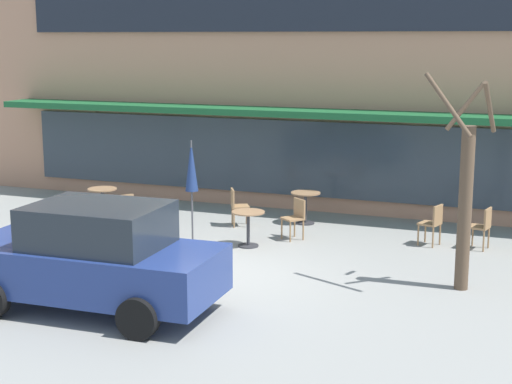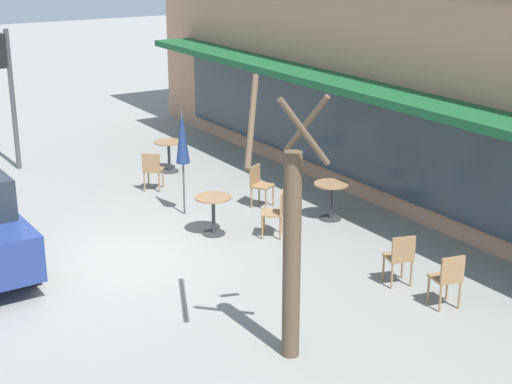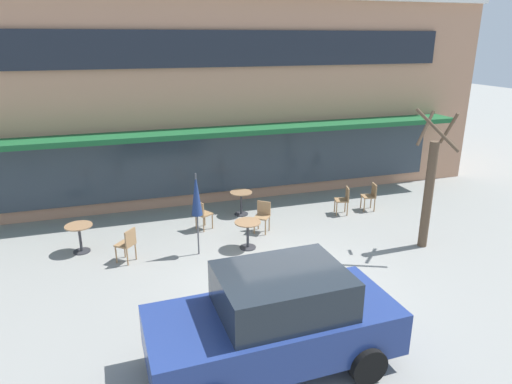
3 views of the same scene
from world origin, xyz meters
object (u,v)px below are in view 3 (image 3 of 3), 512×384
object	(u,v)px
cafe_chair_1	(371,195)
cafe_chair_3	(202,213)
cafe_table_by_tree	(80,234)
patio_umbrella_green_folded	(196,195)
street_tree	(429,188)
parked_sedan	(275,320)
cafe_table_near_wall	(248,230)
cafe_table_streetside	(241,199)
cafe_chair_0	(127,243)
cafe_chair_4	(344,198)
cafe_chair_2	(263,214)

from	to	relation	value
cafe_chair_1	cafe_chair_3	xyz separation A→B (m)	(-5.56, 0.08, 0.00)
cafe_chair_3	cafe_table_by_tree	bearing A→B (deg)	-171.60
patio_umbrella_green_folded	street_tree	xyz separation A→B (m)	(5.87, -1.37, 0.03)
street_tree	parked_sedan	bearing A→B (deg)	-149.30
cafe_table_near_wall	parked_sedan	xyz separation A→B (m)	(-0.89, -4.55, 0.36)
cafe_table_streetside	cafe_chair_3	bearing A→B (deg)	-150.36
cafe_table_by_tree	street_tree	bearing A→B (deg)	-15.50
cafe_table_streetside	patio_umbrella_green_folded	distance (m)	3.20
cafe_chair_0	cafe_chair_1	xyz separation A→B (m)	(7.73, 1.38, 0.00)
cafe_table_near_wall	cafe_table_streetside	size ratio (longest dim) A/B	1.00
cafe_table_near_wall	cafe_chair_0	distance (m)	3.09
cafe_table_near_wall	cafe_chair_0	world-z (taller)	cafe_chair_0
cafe_chair_0	cafe_chair_4	distance (m)	6.85
cafe_chair_2	parked_sedan	world-z (taller)	parked_sedan
parked_sedan	street_tree	world-z (taller)	street_tree
street_tree	cafe_table_streetside	bearing A→B (deg)	137.17
parked_sedan	cafe_table_streetside	bearing A→B (deg)	78.66
cafe_chair_4	parked_sedan	xyz separation A→B (m)	(-4.52, -6.02, 0.35)
cafe_table_streetside	patio_umbrella_green_folded	xyz separation A→B (m)	(-1.84, -2.37, 1.11)
cafe_chair_2	cafe_chair_1	bearing A→B (deg)	8.44
patio_umbrella_green_folded	cafe_table_near_wall	bearing A→B (deg)	-1.83
cafe_table_near_wall	cafe_chair_1	distance (m)	4.89
patio_umbrella_green_folded	street_tree	world-z (taller)	street_tree
cafe_chair_0	street_tree	xyz separation A→B (m)	(7.63, -1.47, 1.13)
cafe_chair_1	parked_sedan	size ratio (longest dim) A/B	0.21
cafe_chair_3	cafe_chair_0	bearing A→B (deg)	-146.13
cafe_table_streetside	cafe_chair_3	distance (m)	1.64
cafe_table_by_tree	cafe_chair_4	bearing A→B (deg)	2.55
patio_umbrella_green_folded	street_tree	size ratio (longest dim) A/B	0.58
patio_umbrella_green_folded	cafe_chair_1	xyz separation A→B (m)	(5.97, 1.49, -1.10)
cafe_chair_1	cafe_table_streetside	bearing A→B (deg)	167.89
cafe_table_near_wall	patio_umbrella_green_folded	xyz separation A→B (m)	(-1.32, 0.04, 1.11)
cafe_table_streetside	cafe_chair_3	world-z (taller)	cafe_chair_3
cafe_chair_2	cafe_chair_4	world-z (taller)	same
patio_umbrella_green_folded	cafe_chair_3	distance (m)	1.96
cafe_table_by_tree	cafe_chair_1	xyz separation A→B (m)	(8.89, 0.42, 0.01)
cafe_chair_1	cafe_chair_2	size ratio (longest dim) A/B	1.00
cafe_table_by_tree	patio_umbrella_green_folded	xyz separation A→B (m)	(2.92, -1.07, 1.11)
patio_umbrella_green_folded	cafe_chair_3	size ratio (longest dim) A/B	2.47
cafe_chair_0	street_tree	world-z (taller)	street_tree
cafe_chair_2	cafe_chair_3	size ratio (longest dim) A/B	1.00
cafe_table_near_wall	cafe_table_streetside	distance (m)	2.47
street_tree	cafe_chair_1	bearing A→B (deg)	88.05
cafe_table_near_wall	cafe_chair_1	world-z (taller)	cafe_chair_1
cafe_chair_0	cafe_table_by_tree	bearing A→B (deg)	140.25
cafe_chair_4	parked_sedan	distance (m)	7.53
cafe_chair_0	parked_sedan	distance (m)	5.20
parked_sedan	cafe_chair_0	bearing A→B (deg)	115.10
cafe_table_near_wall	cafe_chair_3	world-z (taller)	cafe_chair_3
patio_umbrella_green_folded	cafe_chair_2	distance (m)	2.51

